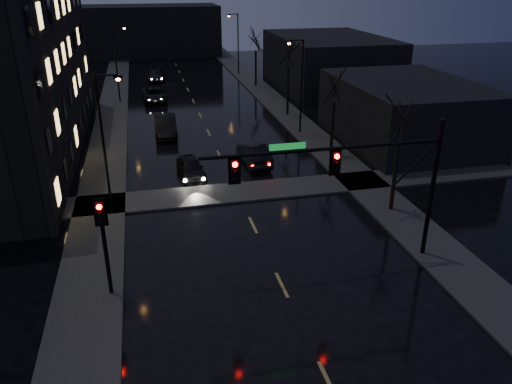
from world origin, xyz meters
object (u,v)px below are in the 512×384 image
oncoming_car_c (155,95)px  lead_car (254,154)px  oncoming_car_b (165,126)px  oncoming_car_d (156,75)px  oncoming_car_a (191,167)px

oncoming_car_c → lead_car: (6.31, -21.36, 0.04)m
lead_car → oncoming_car_b: bearing=-58.6°
oncoming_car_c → oncoming_car_d: size_ratio=1.01×
lead_car → oncoming_car_c: bearing=-76.7°
oncoming_car_d → oncoming_car_c: bearing=-89.6°
oncoming_car_b → oncoming_car_a: bearing=-82.5°
oncoming_car_b → lead_car: bearing=-54.2°
lead_car → oncoming_car_d: bearing=-83.4°
oncoming_car_b → oncoming_car_c: (-0.40, 12.76, -0.14)m
oncoming_car_a → oncoming_car_c: oncoming_car_c is taller
oncoming_car_b → lead_car: (5.91, -8.60, -0.10)m
oncoming_car_a → oncoming_car_d: size_ratio=0.77×
oncoming_car_a → oncoming_car_b: 10.16m
oncoming_car_a → oncoming_car_b: oncoming_car_b is taller
oncoming_car_a → oncoming_car_c: bearing=88.4°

